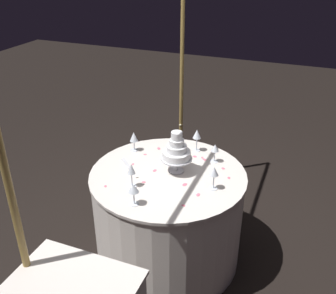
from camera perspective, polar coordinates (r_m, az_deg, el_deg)
ground_plane at (r=3.17m, az=0.00°, el=-15.61°), size 12.00×12.00×0.00m
decorative_arch at (r=2.56m, az=-6.37°, el=9.16°), size 2.25×0.06×2.04m
main_table at (r=2.92m, az=0.00°, el=-10.22°), size 1.10×1.10×0.75m
tiered_cake at (r=2.66m, az=1.28°, el=-0.66°), size 0.22×0.22×0.31m
wine_glass_0 at (r=2.52m, az=-5.43°, el=-3.45°), size 0.06×0.06×0.17m
wine_glass_1 at (r=2.95m, az=4.29°, el=1.80°), size 0.06×0.06×0.18m
wine_glass_2 at (r=2.97m, az=-5.07°, el=1.42°), size 0.06×0.06×0.16m
wine_glass_3 at (r=2.82m, az=6.95°, el=-0.30°), size 0.06×0.06×0.14m
wine_glass_4 at (r=2.36m, az=-5.11°, el=-6.28°), size 0.07×0.07×0.14m
wine_glass_5 at (r=2.50m, az=6.82°, el=-3.77°), size 0.06×0.06×0.16m
wine_glass_6 at (r=2.87m, az=1.59°, el=1.09°), size 0.06×0.06×0.18m
cake_knife at (r=2.76m, az=-5.55°, el=-3.26°), size 0.22×0.23×0.01m
rose_petal_0 at (r=2.89m, az=5.41°, el=-1.86°), size 0.04×0.04×0.00m
rose_petal_1 at (r=2.83m, az=-5.19°, el=-2.53°), size 0.03×0.02×0.00m
rose_petal_2 at (r=2.59m, az=2.48°, el=-5.56°), size 0.05×0.04×0.00m
rose_petal_3 at (r=3.03m, az=-1.38°, el=-0.21°), size 0.04×0.04×0.00m
rose_petal_4 at (r=2.95m, az=-3.40°, el=-1.09°), size 0.02×0.03×0.00m
rose_petal_5 at (r=2.92m, az=3.98°, el=-1.39°), size 0.03×0.04×0.00m
rose_petal_6 at (r=2.62m, az=-3.61°, el=-5.19°), size 0.03×0.03×0.00m
rose_petal_7 at (r=2.40m, az=2.29°, el=-8.62°), size 0.03×0.03×0.00m
rose_petal_8 at (r=2.79m, az=8.16°, el=-3.15°), size 0.03×0.04×0.00m
rose_petal_9 at (r=2.74m, az=-1.96°, el=-3.47°), size 0.04×0.03×0.00m
rose_petal_10 at (r=2.60m, az=-9.23°, el=-5.73°), size 0.03×0.03×0.00m
rose_petal_11 at (r=2.49m, az=4.47°, el=-7.04°), size 0.04×0.03×0.00m
rose_petal_12 at (r=2.69m, az=8.97°, el=-4.52°), size 0.03×0.03×0.00m
rose_petal_13 at (r=2.91m, az=5.07°, el=-1.58°), size 0.03×0.03×0.00m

